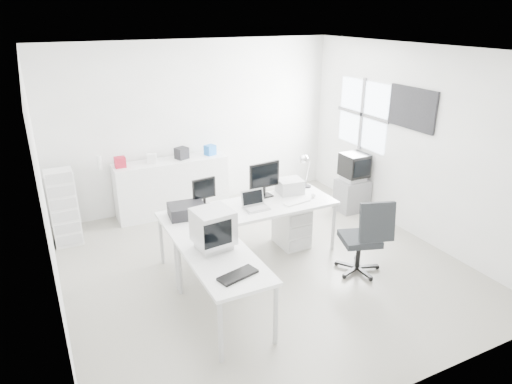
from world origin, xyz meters
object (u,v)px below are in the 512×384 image
laser_printer (290,186)px  office_chair (360,235)px  drawer_pedestal (292,226)px  lcd_monitor_small (204,194)px  tv_cabinet (352,195)px  crt_monitor (213,231)px  lcd_monitor_large (264,180)px  side_desk (223,288)px  inkjet_printer (187,210)px  crt_tv (354,167)px  main_desk (250,232)px  laptop (256,201)px  filing_cabinet (64,207)px  sideboard (172,187)px

laser_printer → office_chair: size_ratio=0.34×
drawer_pedestal → lcd_monitor_small: size_ratio=1.47×
office_chair → tv_cabinet: (1.16, 1.66, -0.25)m
drawer_pedestal → crt_monitor: (-1.55, -0.90, 0.66)m
lcd_monitor_large → drawer_pedestal: bearing=-36.3°
side_desk → tv_cabinet: bearing=29.6°
inkjet_printer → tv_cabinet: size_ratio=0.83×
inkjet_printer → crt_monitor: crt_monitor is taller
lcd_monitor_small → crt_tv: bearing=1.7°
crt_monitor → tv_cabinet: crt_monitor is taller
main_desk → lcd_monitor_large: bearing=35.5°
inkjet_printer → lcd_monitor_large: bearing=13.4°
lcd_monitor_small → lcd_monitor_large: 0.90m
office_chair → lcd_monitor_large: bearing=139.7°
drawer_pedestal → laser_printer: 0.58m
lcd_monitor_small → laptop: 0.70m
crt_monitor → side_desk: bearing=-96.5°
crt_monitor → crt_tv: 3.47m
lcd_monitor_large → laser_printer: (0.40, -0.03, -0.15)m
lcd_monitor_large → filing_cabinet: bearing=145.7°
inkjet_printer → office_chair: size_ratio=0.43×
main_desk → filing_cabinet: size_ratio=2.19×
side_desk → crt_monitor: 0.64m
inkjet_printer → laptop: (0.90, -0.20, 0.03)m
inkjet_printer → sideboard: sideboard is taller
lcd_monitor_small → sideboard: lcd_monitor_small is taller
crt_monitor → sideboard: crt_monitor is taller
laptop → crt_tv: 2.34m
laser_printer → crt_monitor: size_ratio=0.83×
laptop → lcd_monitor_large: bearing=48.9°
main_desk → crt_tv: (2.26, 0.67, 0.40)m
main_desk → lcd_monitor_small: size_ratio=5.89×
lcd_monitor_small → crt_monitor: 1.14m
drawer_pedestal → office_chair: office_chair is taller
drawer_pedestal → filing_cabinet: (-2.94, 1.56, 0.25)m
side_desk → lcd_monitor_small: size_ratio=3.43×
drawer_pedestal → laptop: size_ratio=1.70×
lcd_monitor_small → tv_cabinet: bearing=1.7°
lcd_monitor_large → tv_cabinet: size_ratio=0.91×
filing_cabinet → side_desk: bearing=-62.9°
main_desk → crt_monitor: (-0.85, -0.85, 0.59)m
laser_printer → filing_cabinet: 3.31m
laptop → crt_tv: size_ratio=0.70×
inkjet_printer → laptop: 0.92m
drawer_pedestal → filing_cabinet: 3.34m
side_desk → laser_printer: laser_printer is taller
drawer_pedestal → filing_cabinet: bearing=152.0°
main_desk → sideboard: 2.00m
main_desk → office_chair: office_chair is taller
laptop → crt_tv: bearing=18.7°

